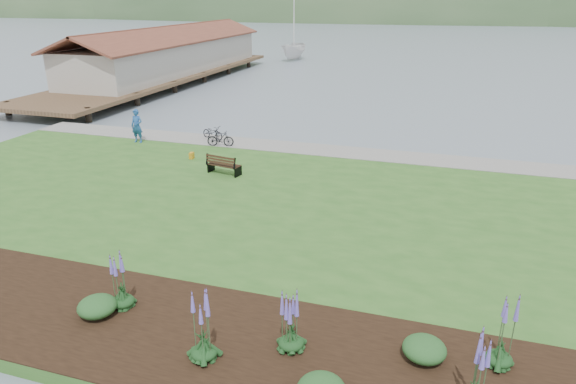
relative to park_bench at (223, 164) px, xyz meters
The scene contains 19 objects.
ground 3.09m from the park_bench, 32.98° to the right, with size 600.00×600.00×0.00m, color slate.
lawn 4.44m from the park_bench, 55.49° to the right, with size 34.00×20.00×0.40m, color #2E5E21.
shoreline_path 5.86m from the park_bench, 64.85° to the left, with size 34.00×2.20×0.03m, color gray.
garden_bed 12.67m from the park_bench, 64.34° to the right, with size 24.00×4.40×0.04m, color black.
far_hillside 169.89m from the park_bench, 82.40° to the left, with size 580.00×80.00×38.00m, color #33532E, non-canonical shape.
pier_pavilion 31.32m from the park_bench, 124.06° to the left, with size 8.00×36.00×5.40m.
park_bench is the anchor object (origin of this frame).
person 7.88m from the park_bench, 152.22° to the left, with size 0.81×0.56×2.23m, color #21529A.
bicycle_a 6.43m from the park_bench, 119.70° to the left, with size 1.54×0.54×0.81m, color black.
bicycle_b 4.80m from the park_bench, 116.10° to the left, with size 1.49×0.43×0.90m, color black.
sailboat 47.75m from the park_bench, 103.02° to the left, with size 10.05×10.23×26.49m, color silver.
pannier 3.15m from the park_bench, 145.43° to the left, with size 0.19×0.30×0.32m, color #C78817.
echium_0 13.16m from the park_bench, 67.56° to the right, with size 0.62×0.62×2.04m.
echium_1 13.14m from the park_bench, 58.63° to the right, with size 0.62×0.62×1.74m.
echium_2 16.22m from the park_bench, 47.51° to the right, with size 0.62×0.62×1.90m.
echium_3 15.47m from the park_bench, 41.87° to the right, with size 0.62×0.62×2.29m.
echium_4 11.08m from the park_bench, 79.70° to the right, with size 0.62×0.62×1.91m.
shrub_0 11.55m from the park_bench, 82.17° to the right, with size 1.02×1.02×0.51m, color #1E4C21.
shrub_2 14.50m from the park_bench, 47.07° to the right, with size 1.02×1.02×0.51m, color #1E4C21.
Camera 1 is at (7.33, -19.23, 8.35)m, focal length 32.00 mm.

